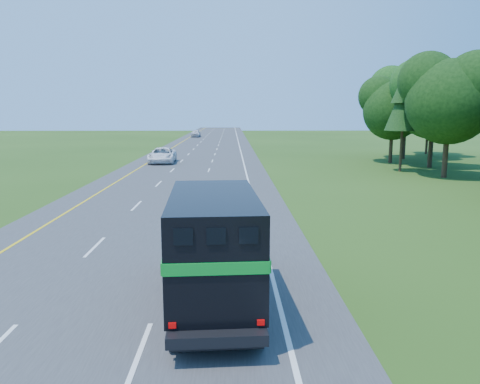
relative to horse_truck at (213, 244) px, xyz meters
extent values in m
cube|color=#38383A|center=(-3.52, 36.05, -1.87)|extent=(15.00, 260.00, 0.04)
cube|color=yellow|center=(-9.02, 36.05, -1.84)|extent=(0.15, 260.00, 0.01)
cube|color=white|center=(1.98, 36.05, -1.84)|extent=(0.15, 260.00, 0.01)
cylinder|color=black|center=(-1.20, 3.09, -1.31)|extent=(0.40, 1.08, 1.07)
cylinder|color=black|center=(0.84, 3.21, -1.31)|extent=(0.40, 1.08, 1.07)
cylinder|color=black|center=(-0.93, -1.55, -1.31)|extent=(0.40, 1.08, 1.07)
cylinder|color=black|center=(1.10, -1.44, -1.31)|extent=(0.40, 1.08, 1.07)
cylinder|color=black|center=(-0.86, -2.72, -1.31)|extent=(0.40, 1.08, 1.07)
cylinder|color=black|center=(1.17, -2.60, -1.31)|extent=(0.40, 1.08, 1.07)
cube|color=black|center=(0.00, 0.05, -1.20)|extent=(2.77, 7.87, 0.27)
cube|color=black|center=(-0.18, 3.05, -0.14)|extent=(2.47, 1.88, 1.84)
cube|color=black|center=(-0.23, 3.94, 0.34)|extent=(2.13, 0.18, 0.58)
cube|color=black|center=(0.04, -0.63, 0.27)|extent=(2.74, 5.75, 2.67)
cube|color=#079124|center=(0.20, -3.45, 0.41)|extent=(2.42, 0.18, 0.29)
cube|color=#079124|center=(-1.19, -0.70, 0.41)|extent=(0.36, 5.61, 0.29)
cube|color=#079124|center=(1.26, -0.55, 0.41)|extent=(0.36, 5.61, 0.29)
cube|color=black|center=(-0.53, -3.49, 1.17)|extent=(0.44, 0.06, 0.39)
cube|color=black|center=(0.20, -3.45, 1.17)|extent=(0.44, 0.06, 0.39)
cube|color=black|center=(0.92, -3.41, 1.17)|extent=(0.44, 0.06, 0.39)
cube|color=black|center=(0.19, -3.33, -1.55)|extent=(2.23, 0.24, 0.10)
cube|color=#B20505|center=(-0.82, -3.51, -0.91)|extent=(0.18, 0.05, 0.14)
cube|color=#B20505|center=(1.21, -3.39, -0.91)|extent=(0.18, 0.05, 0.14)
imported|color=white|center=(-7.35, 40.09, -0.98)|extent=(3.08, 6.30, 1.72)
imported|color=silver|center=(-7.67, 96.29, -0.99)|extent=(2.09, 5.06, 1.71)
camera|label=1|loc=(0.54, -13.52, 3.89)|focal=35.00mm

